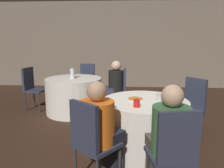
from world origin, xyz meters
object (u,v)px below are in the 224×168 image
object	(u,v)px
chair_near_southwest	(91,137)
person_black_shirt	(113,87)
chair_near_south	(174,149)
soda_can_silver	(159,99)
pizza_plate_near	(135,99)
chair_far_east	(121,87)
person_green_jacket	(167,138)
soda_can_blue	(166,96)
soda_can_red	(169,98)
table_near	(144,127)
table_far	(74,95)
chair_near_northeast	(191,102)
chair_far_north	(87,79)
bottle_far	(72,73)
chair_far_west	(32,85)
person_orange_shirt	(102,130)

from	to	relation	value
chair_near_southwest	person_black_shirt	xyz separation A→B (m)	(0.07, 2.46, 0.01)
chair_near_south	chair_near_southwest	world-z (taller)	same
person_black_shirt	soda_can_silver	xyz separation A→B (m)	(0.71, -1.81, 0.24)
chair_near_southwest	pizza_plate_near	distance (m)	0.96
chair_near_southwest	chair_far_east	world-z (taller)	same
person_green_jacket	soda_can_blue	xyz separation A→B (m)	(0.12, 0.84, 0.22)
soda_can_red	soda_can_silver	world-z (taller)	same
table_near	chair_near_southwest	size ratio (longest dim) A/B	1.21
table_far	person_black_shirt	bearing A→B (deg)	0.45
chair_near_northeast	soda_can_red	bearing A→B (deg)	107.82
chair_far_north	soda_can_blue	world-z (taller)	chair_far_north
chair_near_south	chair_far_east	world-z (taller)	same
table_near	table_far	bearing A→B (deg)	129.58
table_near	chair_far_east	bearing A→B (deg)	102.41
table_far	chair_far_east	world-z (taller)	chair_far_east
table_near	chair_near_southwest	distance (m)	1.01
bottle_far	chair_far_west	bearing A→B (deg)	169.51
chair_near_south	chair_near_northeast	size ratio (longest dim) A/B	1.00
soda_can_blue	soda_can_silver	size ratio (longest dim) A/B	1.00
chair_far_north	person_green_jacket	size ratio (longest dim) A/B	0.83
table_near	chair_far_west	distance (m)	3.02
table_far	chair_far_north	xyz separation A→B (m)	(0.10, 1.01, 0.19)
soda_can_silver	chair_near_south	bearing A→B (deg)	-88.67
person_black_shirt	bottle_far	size ratio (longest dim) A/B	5.36
table_far	soda_can_red	size ratio (longest dim) A/B	9.77
chair_far_east	bottle_far	xyz separation A→B (m)	(-1.03, -0.03, 0.29)
person_orange_shirt	pizza_plate_near	bearing A→B (deg)	98.62
chair_far_north	pizza_plate_near	world-z (taller)	chair_far_north
chair_near_northeast	chair_far_east	size ratio (longest dim) A/B	1.00
chair_far_west	bottle_far	xyz separation A→B (m)	(0.99, -0.18, 0.29)
chair_far_west	bottle_far	size ratio (longest dim) A/B	4.51
table_far	person_orange_shirt	xyz separation A→B (m)	(0.87, -2.33, 0.21)
soda_can_red	person_green_jacket	bearing A→B (deg)	-100.98
soda_can_red	table_near	bearing A→B (deg)	158.61
person_black_shirt	chair_far_east	bearing A→B (deg)	-90.00
chair_near_southwest	chair_far_west	world-z (taller)	same
chair_near_south	soda_can_blue	distance (m)	1.04
table_near	soda_can_silver	size ratio (longest dim) A/B	9.49
chair_far_east	person_orange_shirt	world-z (taller)	person_orange_shirt
chair_near_south	chair_near_northeast	distance (m)	1.69
pizza_plate_near	soda_can_red	xyz separation A→B (m)	(0.42, -0.14, 0.05)
chair_near_southwest	chair_far_west	size ratio (longest dim) A/B	1.00
person_black_shirt	pizza_plate_near	bearing A→B (deg)	-166.48
chair_near_northeast	soda_can_silver	bearing A→B (deg)	102.37
person_orange_shirt	soda_can_blue	size ratio (longest dim) A/B	9.34
table_near	chair_far_west	world-z (taller)	chair_far_west
table_near	chair_near_south	xyz separation A→B (m)	(0.19, -0.98, 0.19)
chair_near_northeast	bottle_far	distance (m)	2.45
chair_far_west	person_orange_shirt	size ratio (longest dim) A/B	0.84
chair_far_west	person_black_shirt	size ratio (longest dim) A/B	0.84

